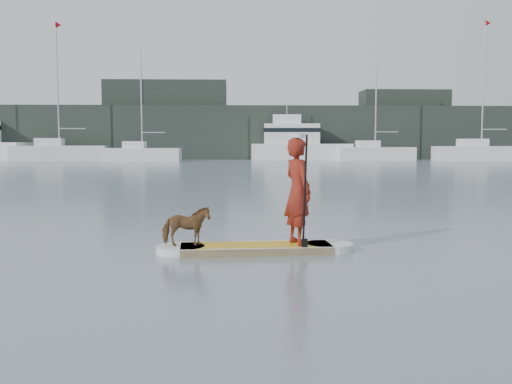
{
  "coord_description": "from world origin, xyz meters",
  "views": [
    {
      "loc": [
        -2.12,
        -13.3,
        1.8
      ],
      "look_at": [
        -1.76,
        -3.92,
        1.0
      ],
      "focal_mm": 40.0,
      "sensor_mm": 36.0,
      "label": 1
    }
  ],
  "objects_px": {
    "paddler": "(298,191)",
    "motor_yacht_a": "(297,143)",
    "sailboat_b": "(59,151)",
    "sailboat_c": "(142,154)",
    "sailboat_f": "(480,152)",
    "sailboat_e": "(374,153)",
    "dog": "(186,226)",
    "paddleboard": "(256,248)"
  },
  "relations": [
    {
      "from": "paddler",
      "to": "motor_yacht_a",
      "type": "bearing_deg",
      "value": -28.72
    },
    {
      "from": "paddler",
      "to": "sailboat_b",
      "type": "distance_m",
      "value": 54.27
    },
    {
      "from": "sailboat_c",
      "to": "motor_yacht_a",
      "type": "bearing_deg",
      "value": 18.55
    },
    {
      "from": "sailboat_b",
      "to": "sailboat_f",
      "type": "xyz_separation_m",
      "value": [
        43.57,
        -2.42,
        -0.03
      ]
    },
    {
      "from": "sailboat_c",
      "to": "sailboat_e",
      "type": "distance_m",
      "value": 23.94
    },
    {
      "from": "dog",
      "to": "sailboat_f",
      "type": "distance_m",
      "value": 55.02
    },
    {
      "from": "paddleboard",
      "to": "sailboat_c",
      "type": "xyz_separation_m",
      "value": [
        -9.41,
        46.92,
        0.73
      ]
    },
    {
      "from": "paddleboard",
      "to": "paddler",
      "type": "xyz_separation_m",
      "value": [
        0.7,
        0.05,
        0.95
      ]
    },
    {
      "from": "dog",
      "to": "sailboat_f",
      "type": "bearing_deg",
      "value": -36.03
    },
    {
      "from": "paddleboard",
      "to": "sailboat_f",
      "type": "relative_size",
      "value": 0.23
    },
    {
      "from": "sailboat_e",
      "to": "sailboat_f",
      "type": "distance_m",
      "value": 10.73
    },
    {
      "from": "dog",
      "to": "sailboat_c",
      "type": "bearing_deg",
      "value": 2.29
    },
    {
      "from": "dog",
      "to": "sailboat_f",
      "type": "height_order",
      "value": "sailboat_f"
    },
    {
      "from": "dog",
      "to": "sailboat_f",
      "type": "xyz_separation_m",
      "value": [
        26.12,
        48.42,
        0.51
      ]
    },
    {
      "from": "sailboat_f",
      "to": "paddler",
      "type": "bearing_deg",
      "value": -116.63
    },
    {
      "from": "motor_yacht_a",
      "to": "dog",
      "type": "bearing_deg",
      "value": -94.47
    },
    {
      "from": "paddleboard",
      "to": "sailboat_c",
      "type": "height_order",
      "value": "sailboat_c"
    },
    {
      "from": "paddler",
      "to": "sailboat_b",
      "type": "bearing_deg",
      "value": -1.57
    },
    {
      "from": "paddler",
      "to": "dog",
      "type": "xyz_separation_m",
      "value": [
        -1.85,
        -0.12,
        -0.56
      ]
    },
    {
      "from": "dog",
      "to": "sailboat_c",
      "type": "xyz_separation_m",
      "value": [
        -8.26,
        46.99,
        0.34
      ]
    },
    {
      "from": "sailboat_b",
      "to": "motor_yacht_a",
      "type": "relative_size",
      "value": 1.3
    },
    {
      "from": "sailboat_f",
      "to": "dog",
      "type": "bearing_deg",
      "value": -118.3
    },
    {
      "from": "paddler",
      "to": "sailboat_e",
      "type": "relative_size",
      "value": 0.15
    },
    {
      "from": "paddleboard",
      "to": "motor_yacht_a",
      "type": "distance_m",
      "value": 52.31
    },
    {
      "from": "paddleboard",
      "to": "sailboat_e",
      "type": "distance_m",
      "value": 51.9
    },
    {
      "from": "paddleboard",
      "to": "sailboat_f",
      "type": "distance_m",
      "value": 54.42
    },
    {
      "from": "dog",
      "to": "motor_yacht_a",
      "type": "bearing_deg",
      "value": -15.98
    },
    {
      "from": "paddler",
      "to": "sailboat_e",
      "type": "height_order",
      "value": "sailboat_e"
    },
    {
      "from": "paddler",
      "to": "sailboat_b",
      "type": "relative_size",
      "value": 0.13
    },
    {
      "from": "paddleboard",
      "to": "sailboat_c",
      "type": "distance_m",
      "value": 47.86
    },
    {
      "from": "paddleboard",
      "to": "sailboat_e",
      "type": "xyz_separation_m",
      "value": [
        14.35,
        49.88,
        0.77
      ]
    },
    {
      "from": "paddler",
      "to": "sailboat_b",
      "type": "xyz_separation_m",
      "value": [
        -19.31,
        50.72,
        -0.02
      ]
    },
    {
      "from": "sailboat_c",
      "to": "sailboat_e",
      "type": "xyz_separation_m",
      "value": [
        23.76,
        2.96,
        0.04
      ]
    },
    {
      "from": "sailboat_b",
      "to": "motor_yacht_a",
      "type": "distance_m",
      "value": 25.07
    },
    {
      "from": "sailboat_b",
      "to": "sailboat_f",
      "type": "distance_m",
      "value": 43.64
    },
    {
      "from": "paddleboard",
      "to": "dog",
      "type": "xyz_separation_m",
      "value": [
        -1.15,
        -0.07,
        0.39
      ]
    },
    {
      "from": "sailboat_e",
      "to": "paddler",
      "type": "bearing_deg",
      "value": -107.29
    },
    {
      "from": "paddleboard",
      "to": "dog",
      "type": "bearing_deg",
      "value": 180.0
    },
    {
      "from": "sailboat_c",
      "to": "sailboat_e",
      "type": "height_order",
      "value": "sailboat_e"
    },
    {
      "from": "dog",
      "to": "sailboat_e",
      "type": "bearing_deg",
      "value": -24.92
    },
    {
      "from": "sailboat_c",
      "to": "motor_yacht_a",
      "type": "height_order",
      "value": "sailboat_c"
    },
    {
      "from": "sailboat_c",
      "to": "sailboat_f",
      "type": "relative_size",
      "value": 0.75
    }
  ]
}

